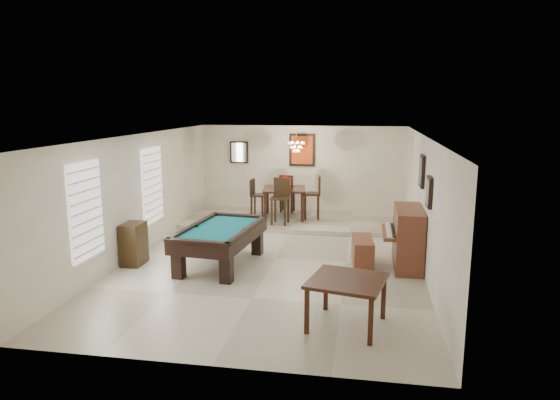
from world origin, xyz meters
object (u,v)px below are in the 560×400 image
(piano_bench, at_px, (362,252))
(chandelier, at_px, (296,143))
(square_table, at_px, (347,303))
(apothecary_chest, at_px, (134,244))
(dining_chair_south, at_px, (280,202))
(dining_chair_west, at_px, (258,198))
(pool_table, at_px, (221,247))
(upright_piano, at_px, (401,237))
(dining_table, at_px, (284,201))
(flower_vase, at_px, (284,179))
(dining_chair_north, at_px, (287,193))
(dining_chair_east, at_px, (312,197))

(piano_bench, xyz_separation_m, chandelier, (-1.83, 3.34, 1.92))
(square_table, bearing_deg, apothecary_chest, 153.69)
(dining_chair_south, relative_size, chandelier, 2.01)
(dining_chair_west, bearing_deg, pool_table, -174.71)
(square_table, distance_m, upright_piano, 3.11)
(dining_chair_south, bearing_deg, dining_table, 95.73)
(apothecary_chest, bearing_deg, flower_vase, 59.78)
(pool_table, height_order, flower_vase, flower_vase)
(piano_bench, height_order, dining_chair_south, dining_chair_south)
(apothecary_chest, height_order, dining_chair_west, dining_chair_west)
(dining_chair_south, xyz_separation_m, dining_chair_north, (-0.04, 1.53, -0.05))
(square_table, height_order, flower_vase, flower_vase)
(dining_chair_east, bearing_deg, apothecary_chest, -45.19)
(dining_table, bearing_deg, flower_vase, 0.00)
(dining_chair_north, bearing_deg, flower_vase, 94.91)
(dining_chair_north, relative_size, dining_chair_west, 1.05)
(apothecary_chest, distance_m, dining_chair_east, 5.26)
(apothecary_chest, bearing_deg, upright_piano, 8.29)
(dining_table, relative_size, dining_chair_south, 0.95)
(upright_piano, bearing_deg, piano_bench, -175.91)
(dining_chair_west, height_order, chandelier, chandelier)
(flower_vase, bearing_deg, piano_bench, -57.90)
(pool_table, relative_size, dining_chair_east, 1.93)
(upright_piano, distance_m, chandelier, 4.47)
(pool_table, relative_size, flower_vase, 8.64)
(piano_bench, xyz_separation_m, apothecary_chest, (-4.61, -0.73, 0.15))
(dining_chair_south, height_order, dining_chair_east, dining_chair_south)
(dining_chair_west, bearing_deg, upright_piano, -128.67)
(pool_table, distance_m, dining_chair_west, 3.97)
(piano_bench, relative_size, flower_vase, 3.75)
(piano_bench, distance_m, dining_chair_east, 3.74)
(upright_piano, bearing_deg, chandelier, 128.08)
(apothecary_chest, height_order, dining_chair_south, dining_chair_south)
(flower_vase, bearing_deg, dining_chair_north, 92.52)
(dining_chair_north, bearing_deg, pool_table, 84.69)
(upright_piano, distance_m, dining_table, 4.49)
(flower_vase, xyz_separation_m, chandelier, (0.34, -0.12, 1.00))
(dining_chair_east, bearing_deg, dining_chair_south, -52.53)
(piano_bench, xyz_separation_m, dining_chair_south, (-2.16, 2.68, 0.44))
(apothecary_chest, bearing_deg, dining_table, 59.78)
(pool_table, height_order, dining_chair_east, dining_chair_east)
(piano_bench, bearing_deg, pool_table, -170.12)
(dining_chair_south, bearing_deg, piano_bench, -46.30)
(pool_table, xyz_separation_m, dining_chair_west, (-0.06, 3.96, 0.26))
(chandelier, bearing_deg, pool_table, -104.76)
(apothecary_chest, xyz_separation_m, dining_chair_east, (3.20, 4.17, 0.29))
(upright_piano, height_order, apothecary_chest, upright_piano)
(chandelier, bearing_deg, square_table, -75.48)
(apothecary_chest, bearing_deg, piano_bench, 8.96)
(chandelier, bearing_deg, dining_table, 160.76)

